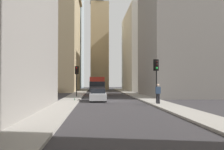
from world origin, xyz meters
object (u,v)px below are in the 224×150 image
object	(u,v)px
traffic_light_foreground	(156,71)
traffic_light_midblock	(77,74)
delivery_truck	(97,86)
pedestrian	(158,93)
discarded_bottle	(74,99)
sedan_silver	(98,95)

from	to	relation	value
traffic_light_foreground	traffic_light_midblock	bearing A→B (deg)	36.52
delivery_truck	pedestrian	xyz separation A→B (m)	(-16.69, -5.44, -0.33)
traffic_light_foreground	delivery_truck	bearing A→B (deg)	19.28
pedestrian	discarded_bottle	xyz separation A→B (m)	(4.62, 7.95, -0.88)
traffic_light_midblock	discarded_bottle	size ratio (longest dim) A/B	15.29
traffic_light_foreground	pedestrian	world-z (taller)	traffic_light_foreground
sedan_silver	traffic_light_foreground	world-z (taller)	traffic_light_foreground
delivery_truck	sedan_silver	xyz separation A→B (m)	(-11.62, -0.00, -0.80)
discarded_bottle	sedan_silver	bearing A→B (deg)	-80.01
sedan_silver	traffic_light_foreground	xyz separation A→B (m)	(-4.15, -5.52, 2.53)
sedan_silver	pedestrian	size ratio (longest dim) A/B	2.38
sedan_silver	pedestrian	world-z (taller)	pedestrian
traffic_light_midblock	pedestrian	world-z (taller)	traffic_light_midblock
discarded_bottle	delivery_truck	bearing A→B (deg)	-11.78
traffic_light_foreground	traffic_light_midblock	size ratio (longest dim) A/B	1.01
delivery_truck	sedan_silver	bearing A→B (deg)	-180.00
sedan_silver	pedestrian	bearing A→B (deg)	-132.97
traffic_light_midblock	sedan_silver	bearing A→B (deg)	-158.31
delivery_truck	pedestrian	distance (m)	17.55
delivery_truck	discarded_bottle	distance (m)	12.38
sedan_silver	pedestrian	distance (m)	7.45
sedan_silver	discarded_bottle	size ratio (longest dim) A/B	15.93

